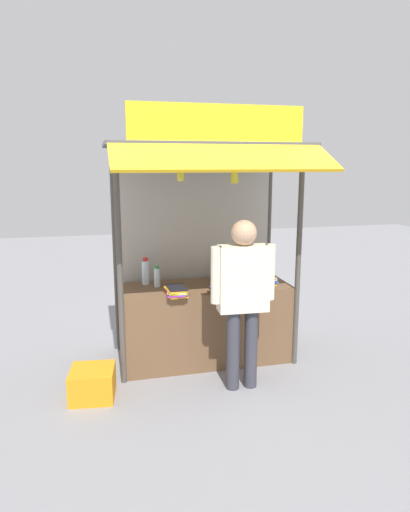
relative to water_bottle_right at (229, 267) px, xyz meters
name	(u,v)px	position (x,y,z in m)	size (l,w,h in m)	color
ground_plane	(205,358)	(-0.36, -0.25, -1.04)	(20.00, 20.00, 0.00)	gray
stall_counter	(205,323)	(-0.36, -0.25, -0.59)	(1.95, 0.74, 0.89)	brown
stall_structure	(202,212)	(-0.36, -0.10, 0.68)	(2.15, 1.64, 2.83)	#4C4742
water_bottle_right	(229,267)	(0.00, 0.00, 0.00)	(0.09, 0.09, 0.32)	silver
water_bottle_center	(146,272)	(-1.01, -0.01, 0.00)	(0.09, 0.09, 0.31)	silver
water_bottle_mid_right	(259,268)	(0.41, 0.04, -0.04)	(0.06, 0.06, 0.23)	silver
water_bottle_back_left	(157,277)	(-0.90, -0.16, -0.03)	(0.07, 0.07, 0.24)	silver
magazine_stack_left	(265,279)	(0.36, -0.30, -0.10)	(0.24, 0.33, 0.09)	yellow
magazine_stack_front_right	(228,281)	(-0.08, -0.25, -0.10)	(0.25, 0.30, 0.09)	red
magazine_stack_front_left	(176,291)	(-0.75, -0.55, -0.10)	(0.23, 0.32, 0.09)	yellow
magazine_stack_back_right	(222,288)	(-0.23, -0.50, -0.11)	(0.24, 0.28, 0.07)	purple
banana_bunch_leftmost	(180,175)	(-0.72, -0.72, 1.13)	(0.09, 0.09, 0.25)	#332D23
banana_bunch_inner_left	(234,177)	(-0.17, -0.72, 1.10)	(0.10, 0.10, 0.28)	#332D23
vendor_person	(243,290)	(-0.16, -1.02, 0.01)	(0.66, 0.25, 1.74)	#383842
plastic_crate	(93,383)	(-1.66, -0.87, -0.89)	(0.42, 0.42, 0.30)	orange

